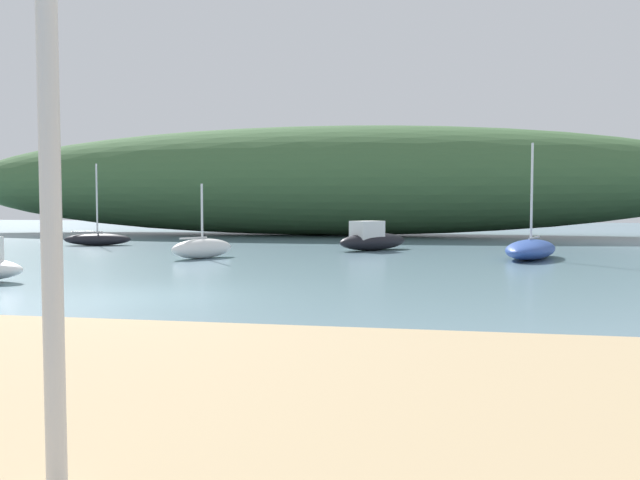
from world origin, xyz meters
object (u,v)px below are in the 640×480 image
at_px(sailboat_east_reach, 98,239).
at_px(sailboat_inner_mooring, 202,248).
at_px(motorboat_centre_water, 372,239).
at_px(sailboat_west_reach, 531,249).

bearing_deg(sailboat_east_reach, sailboat_inner_mooring, -39.04).
height_order(sailboat_inner_mooring, motorboat_centre_water, sailboat_inner_mooring).
xyz_separation_m(sailboat_west_reach, motorboat_centre_water, (-5.93, 3.30, 0.12)).
xyz_separation_m(sailboat_inner_mooring, sailboat_west_reach, (11.42, 1.85, -0.01)).
xyz_separation_m(sailboat_east_reach, sailboat_west_reach, (18.85, -4.18, 0.04)).
bearing_deg(sailboat_east_reach, sailboat_west_reach, -12.50).
distance_m(sailboat_inner_mooring, motorboat_centre_water, 7.53).
relative_size(sailboat_inner_mooring, motorboat_centre_water, 0.77).
bearing_deg(sailboat_west_reach, sailboat_inner_mooring, -170.81).
distance_m(sailboat_east_reach, motorboat_centre_water, 12.95).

